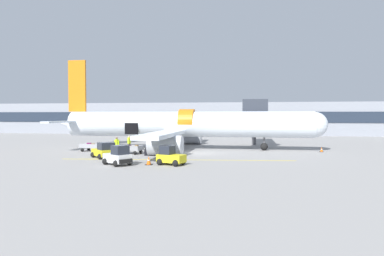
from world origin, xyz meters
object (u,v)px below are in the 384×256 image
Objects in this scene: ground_crew_driver at (129,143)px; suitcase_on_tarmac_upright at (146,152)px; baggage_tug_rear at (170,157)px; baggage_cart_queued at (95,147)px; airplane at (183,125)px; ground_crew_loader_a at (163,145)px; ground_crew_loader_b at (117,144)px; baggage_cart_loading at (132,150)px; baggage_tug_lead at (118,157)px; baggage_tug_mid at (105,151)px.

ground_crew_driver is 2.22× the size of suitcase_on_tarmac_upright.
baggage_tug_rear reaches higher than baggage_cart_queued.
baggage_cart_queued is at bearing -156.47° from airplane.
baggage_cart_queued is 8.18m from ground_crew_loader_a.
baggage_cart_queued is (-11.25, 9.28, -0.22)m from baggage_tug_rear.
baggage_cart_queued is 7.98m from suitcase_on_tarmac_upright.
ground_crew_loader_b is at bearing 133.52° from baggage_tug_rear.
baggage_cart_loading is 1.90× the size of ground_crew_driver.
airplane is 13.81m from baggage_tug_rear.
baggage_tug_lead is 5.37m from baggage_tug_mid.
baggage_cart_loading reaches higher than suitcase_on_tarmac_upright.
baggage_cart_queued is at bearing 123.41° from baggage_tug_mid.
baggage_tug_rear is 1.46× the size of ground_crew_driver.
baggage_cart_loading is 5.52m from baggage_cart_queued.
baggage_tug_mid is at bearing -80.94° from ground_crew_loader_b.
ground_crew_loader_a is (-3.09, 9.71, 0.19)m from baggage_tug_rear.
baggage_cart_loading is 2.13× the size of ground_crew_loader_a.
ground_crew_loader_a is at bearing 107.67° from baggage_tug_rear.
ground_crew_loader_b is at bearing 148.01° from suitcase_on_tarmac_upright.
baggage_tug_rear is at bearing -83.81° from airplane.
ground_crew_driver is (-1.28, 2.79, 0.51)m from baggage_cart_loading.
baggage_tug_lead is 11.48m from ground_crew_driver.
baggage_cart_loading is 0.82× the size of baggage_cart_queued.
baggage_cart_loading is 2.60m from ground_crew_loader_b.
ground_crew_loader_a is at bearing -6.88° from ground_crew_driver.
baggage_tug_lead is 0.68× the size of baggage_cart_queued.
baggage_cart_queued is 2.46× the size of ground_crew_loader_b.
baggage_tug_rear is 1.64× the size of ground_crew_loader_a.
baggage_tug_mid is 4.30m from suitcase_on_tarmac_upright.
baggage_tug_rear is at bearing -46.48° from ground_crew_loader_b.
baggage_tug_rear is 0.63× the size of baggage_cart_queued.
airplane is at bearing 59.22° from baggage_tug_mid.
ground_crew_loader_b is (-8.27, 8.71, 0.23)m from baggage_tug_rear.
baggage_tug_lead is 3.48× the size of suitcase_on_tarmac_upright.
ground_crew_loader_a is at bearing 76.63° from suitcase_on_tarmac_upright.
suitcase_on_tarmac_upright is at bearing -103.37° from ground_crew_loader_a.
baggage_cart_loading is (1.39, 3.92, -0.22)m from baggage_tug_mid.
ground_crew_loader_a is 4.27m from ground_crew_driver.
baggage_tug_lead is at bearing -54.56° from baggage_tug_mid.
baggage_tug_mid is (-5.97, -10.03, -2.30)m from airplane.
baggage_tug_lead reaches higher than baggage_tug_rear.
airplane is 9.67× the size of baggage_cart_loading.
baggage_tug_lead is 0.83× the size of baggage_cart_loading.
airplane reaches higher than ground_crew_loader_a.
ground_crew_loader_b is at bearing -144.65° from airplane.
ground_crew_driver is (0.11, 6.71, 0.28)m from baggage_tug_mid.
airplane reaches higher than baggage_cart_queued.
suitcase_on_tarmac_upright is at bearing -108.39° from airplane.
baggage_tug_lead is 1.57× the size of ground_crew_driver.
baggage_tug_mid is 1.92× the size of ground_crew_loader_a.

